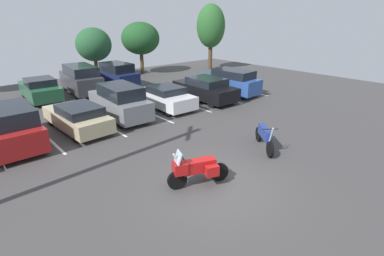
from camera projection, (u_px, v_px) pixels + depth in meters
name	position (u px, v px, depth m)	size (l,w,h in m)	color
ground	(216.00, 187.00, 9.89)	(44.00, 44.00, 0.10)	#423F3F
motorcycle_touring	(197.00, 169.00, 9.69)	(2.08, 1.13, 1.35)	black
motorcycle_second	(265.00, 136.00, 12.42)	(1.50, 1.89, 1.30)	black
parking_stripes	(77.00, 130.00, 14.67)	(25.69, 4.95, 0.01)	silver
car_red	(10.00, 127.00, 12.50)	(1.88, 4.39, 1.86)	maroon
car_champagne	(78.00, 117.00, 14.47)	(2.00, 4.51, 1.33)	#C1B289
car_grey	(120.00, 102.00, 16.13)	(1.97, 4.66, 1.88)	slate
car_white	(165.00, 97.00, 17.98)	(1.98, 4.36, 1.37)	white
car_black	(205.00, 89.00, 19.58)	(2.14, 4.83, 1.54)	black
car_blue	(230.00, 82.00, 21.14)	(2.08, 4.75, 1.78)	#2D519E
car_far_green	(40.00, 89.00, 19.61)	(2.03, 4.43, 1.51)	#235638
car_far_charcoal	(81.00, 79.00, 21.28)	(2.28, 4.96, 2.03)	#38383D
car_far_navy	(116.00, 75.00, 23.14)	(1.98, 4.44, 1.92)	navy
tree_center_left	(211.00, 26.00, 29.77)	(2.91, 2.91, 6.49)	#4C3823
tree_center_right	(140.00, 38.00, 27.69)	(3.60, 3.60, 4.83)	#4C3823
tree_left	(94.00, 45.00, 25.75)	(3.08, 3.08, 4.41)	#4C3823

